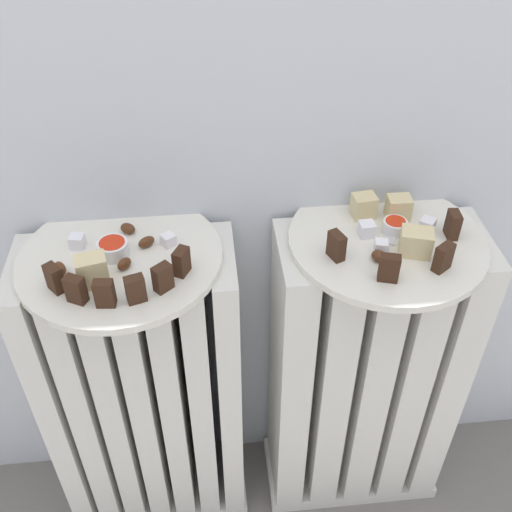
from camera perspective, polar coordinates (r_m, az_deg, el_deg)
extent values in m
cube|color=silver|center=(1.44, -8.75, -20.50)|extent=(0.36, 0.17, 0.03)
cube|color=silver|center=(1.19, -17.93, -12.59)|extent=(0.04, 0.17, 0.63)
cube|color=silver|center=(1.18, -15.46, -12.55)|extent=(0.04, 0.17, 0.63)
cube|color=silver|center=(1.17, -12.94, -12.48)|extent=(0.04, 0.17, 0.63)
cube|color=silver|center=(1.17, -10.39, -12.39)|extent=(0.04, 0.17, 0.63)
cube|color=silver|center=(1.16, -7.82, -12.27)|extent=(0.04, 0.17, 0.63)
cube|color=silver|center=(1.16, -5.23, -12.13)|extent=(0.04, 0.17, 0.63)
cube|color=silver|center=(1.16, -2.64, -11.96)|extent=(0.04, 0.17, 0.63)
cube|color=silver|center=(1.46, 8.55, -19.07)|extent=(0.36, 0.17, 0.03)
cube|color=silver|center=(1.17, 3.13, -11.50)|extent=(0.05, 0.17, 0.63)
cube|color=silver|center=(1.18, 6.66, -11.17)|extent=(0.05, 0.17, 0.63)
cube|color=silver|center=(1.19, 10.11, -10.80)|extent=(0.05, 0.17, 0.63)
cube|color=silver|center=(1.21, 13.45, -10.40)|extent=(0.05, 0.17, 0.63)
cube|color=silver|center=(1.23, 16.67, -9.99)|extent=(0.05, 0.17, 0.63)
cylinder|color=silver|center=(0.94, -12.69, -0.17)|extent=(0.31, 0.31, 0.01)
cylinder|color=silver|center=(0.97, 12.27, 1.43)|extent=(0.31, 0.31, 0.01)
cube|color=#382114|center=(0.88, -18.49, -2.02)|extent=(0.03, 0.03, 0.04)
cube|color=#382114|center=(0.86, -16.66, -3.05)|extent=(0.03, 0.03, 0.04)
cube|color=#382114|center=(0.84, -14.11, -3.45)|extent=(0.03, 0.02, 0.04)
cube|color=#382114|center=(0.84, -11.31, -3.10)|extent=(0.03, 0.02, 0.04)
cube|color=#382114|center=(0.85, -8.80, -2.05)|extent=(0.03, 0.03, 0.04)
cube|color=#382114|center=(0.87, -7.05, -0.53)|extent=(0.03, 0.03, 0.04)
cube|color=beige|center=(0.88, -15.22, -1.34)|extent=(0.05, 0.04, 0.05)
cube|color=white|center=(0.96, -16.51, 1.33)|extent=(0.02, 0.02, 0.02)
cube|color=white|center=(0.93, -8.26, 1.49)|extent=(0.03, 0.03, 0.02)
ellipsoid|color=#4C2814|center=(0.93, -10.31, 1.31)|extent=(0.03, 0.03, 0.02)
ellipsoid|color=#4C2814|center=(0.90, -12.34, -0.73)|extent=(0.03, 0.03, 0.02)
ellipsoid|color=#4C2814|center=(0.97, -12.01, 2.56)|extent=(0.03, 0.03, 0.02)
ellipsoid|color=#4C2814|center=(0.92, -17.99, -1.10)|extent=(0.03, 0.03, 0.02)
cylinder|color=white|center=(0.93, -13.35, 0.65)|extent=(0.05, 0.05, 0.02)
cylinder|color=red|center=(0.92, -13.40, 0.96)|extent=(0.04, 0.04, 0.01)
cube|color=#382114|center=(0.90, 7.60, 0.95)|extent=(0.03, 0.03, 0.04)
cube|color=#382114|center=(0.87, 12.46, -1.12)|extent=(0.03, 0.02, 0.04)
cube|color=#382114|center=(0.91, 17.28, -0.14)|extent=(0.03, 0.03, 0.04)
cube|color=#382114|center=(0.98, 18.10, 2.83)|extent=(0.02, 0.03, 0.04)
cube|color=beige|center=(0.93, 14.87, 1.27)|extent=(0.06, 0.05, 0.04)
cube|color=beige|center=(0.99, 10.14, 4.67)|extent=(0.04, 0.03, 0.04)
cube|color=beige|center=(1.00, 13.30, 4.45)|extent=(0.04, 0.03, 0.04)
cube|color=white|center=(0.93, 11.73, 0.88)|extent=(0.02, 0.02, 0.02)
cube|color=white|center=(0.95, 10.40, 2.50)|extent=(0.02, 0.02, 0.02)
cube|color=white|center=(0.99, 15.86, 2.82)|extent=(0.03, 0.03, 0.02)
ellipsoid|color=#4C2814|center=(0.91, 11.51, 0.00)|extent=(0.03, 0.03, 0.02)
ellipsoid|color=#4C2814|center=(1.03, 13.69, 4.94)|extent=(0.03, 0.03, 0.02)
cylinder|color=white|center=(0.97, 12.96, 2.73)|extent=(0.04, 0.04, 0.02)
cylinder|color=red|center=(0.97, 13.01, 3.00)|extent=(0.03, 0.03, 0.01)
cube|color=silver|center=(0.92, 12.01, -0.39)|extent=(0.03, 0.06, 0.00)
cube|color=silver|center=(0.96, 12.43, 1.50)|extent=(0.03, 0.03, 0.00)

